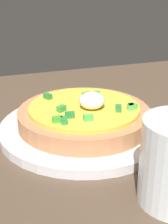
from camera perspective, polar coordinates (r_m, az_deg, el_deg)
The scene contains 3 objects.
dining_table at distance 48.07cm, azimuth -4.60°, elevation -7.25°, with size 124.64×72.86×2.45cm, color brown.
plate at distance 51.21cm, azimuth -0.00°, elevation -2.73°, with size 25.51×25.51×1.32cm, color silver.
pizza at distance 50.26cm, azimuth 0.05°, elevation -0.53°, with size 19.72×19.72×5.37cm.
Camera 1 is at (9.54, 40.28, 25.65)cm, focal length 53.94 mm.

